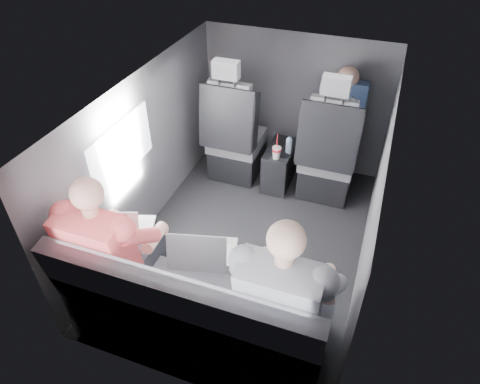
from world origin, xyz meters
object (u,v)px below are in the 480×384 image
(passenger_rear_left, at_px, (115,249))
(rear_bench, at_px, (195,319))
(center_console, at_px, (280,165))
(soda_cup, at_px, (277,152))
(laptop_black, at_px, (282,278))
(passenger_rear_right, at_px, (285,297))
(laptop_white, at_px, (124,228))
(front_seat_left, at_px, (235,141))
(front_seat_right, at_px, (327,159))
(water_bottle, at_px, (289,146))
(laptop_silver, at_px, (204,252))
(passenger_front_right, at_px, (342,113))

(passenger_rear_left, bearing_deg, rear_bench, -9.54)
(center_console, relative_size, soda_cup, 1.92)
(soda_cup, xyz_separation_m, laptop_black, (0.47, -1.54, 0.17))
(rear_bench, xyz_separation_m, passenger_rear_right, (0.53, 0.09, 0.34))
(laptop_white, distance_m, laptop_black, 1.10)
(front_seat_left, distance_m, laptop_white, 1.64)
(front_seat_right, height_order, laptop_white, front_seat_right)
(water_bottle, distance_m, laptop_silver, 1.63)
(front_seat_right, bearing_deg, passenger_rear_left, -119.30)
(front_seat_left, xyz_separation_m, laptop_silver, (0.41, -1.64, 0.23))
(center_console, relative_size, passenger_rear_left, 0.38)
(rear_bench, bearing_deg, laptop_silver, 97.83)
(center_console, xyz_separation_m, laptop_white, (-0.62, -1.66, 0.43))
(center_console, distance_m, water_bottle, 0.29)
(center_console, distance_m, laptop_black, 1.83)
(soda_cup, bearing_deg, laptop_white, -113.03)
(passenger_rear_right, bearing_deg, rear_bench, -169.85)
(passenger_rear_right, bearing_deg, front_seat_right, 92.45)
(front_seat_left, bearing_deg, passenger_rear_right, -61.60)
(laptop_silver, bearing_deg, laptop_black, -4.55)
(soda_cup, bearing_deg, laptop_silver, -91.66)
(laptop_white, bearing_deg, rear_bench, -24.47)
(center_console, xyz_separation_m, laptop_black, (0.48, -1.72, 0.43))
(front_seat_right, relative_size, center_console, 2.64)
(front_seat_right, xyz_separation_m, passenger_rear_right, (0.08, -1.81, 0.25))
(laptop_white, distance_m, passenger_front_right, 2.18)
(rear_bench, bearing_deg, passenger_rear_right, 10.15)
(center_console, relative_size, passenger_front_right, 0.64)
(front_seat_left, distance_m, laptop_silver, 1.70)
(front_seat_right, xyz_separation_m, soda_cup, (-0.44, -0.14, 0.06))
(laptop_white, bearing_deg, water_bottle, 66.18)
(water_bottle, bearing_deg, front_seat_left, 178.42)
(passenger_rear_left, height_order, passenger_rear_right, passenger_rear_right)
(passenger_rear_right, height_order, passenger_front_right, passenger_rear_right)
(center_console, relative_size, laptop_silver, 1.17)
(rear_bench, height_order, water_bottle, rear_bench)
(front_seat_left, xyz_separation_m, passenger_rear_left, (-0.11, -1.81, 0.24))
(front_seat_left, distance_m, rear_bench, 1.96)
(rear_bench, height_order, passenger_rear_left, passenger_rear_left)
(front_seat_right, bearing_deg, rear_bench, -103.31)
(center_console, distance_m, soda_cup, 0.32)
(water_bottle, height_order, passenger_rear_right, passenger_rear_right)
(laptop_white, height_order, passenger_rear_right, passenger_rear_right)
(center_console, relative_size, passenger_rear_right, 0.38)
(water_bottle, height_order, laptop_white, laptop_white)
(front_seat_left, height_order, water_bottle, front_seat_left)
(laptop_white, bearing_deg, front_seat_left, 83.93)
(front_seat_right, bearing_deg, passenger_front_right, 81.58)
(center_console, height_order, passenger_rear_right, passenger_rear_right)
(water_bottle, bearing_deg, passenger_rear_right, -76.17)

